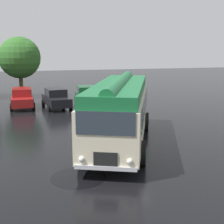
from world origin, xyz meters
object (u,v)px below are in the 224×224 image
object	(u,v)px
car_mid_right	(87,95)
car_far_right	(113,95)
vintage_bus	(120,108)
car_near_left	(22,98)
car_mid_left	(56,98)

from	to	relation	value
car_mid_right	car_far_right	distance (m)	2.43
vintage_bus	car_near_left	xyz separation A→B (m)	(-4.83, 12.09, -1.05)
vintage_bus	car_near_left	bearing A→B (deg)	111.77
car_mid_right	car_far_right	bearing A→B (deg)	-7.69
car_near_left	car_far_right	world-z (taller)	same
vintage_bus	car_near_left	world-z (taller)	vintage_bus
car_mid_left	car_mid_right	xyz separation A→B (m)	(2.83, 0.98, 0.00)
car_mid_left	car_far_right	size ratio (longest dim) A/B	1.01
vintage_bus	car_far_right	world-z (taller)	vintage_bus
vintage_bus	car_far_right	size ratio (longest dim) A/B	2.37
car_mid_left	car_far_right	distance (m)	5.27
vintage_bus	car_mid_right	xyz separation A→B (m)	(0.75, 12.11, -1.05)
vintage_bus	car_mid_left	xyz separation A→B (m)	(-2.08, 11.13, -1.05)
car_far_right	car_mid_left	bearing A→B (deg)	-172.89
car_near_left	car_far_right	distance (m)	7.99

